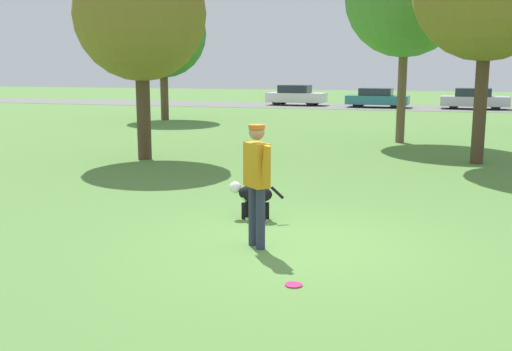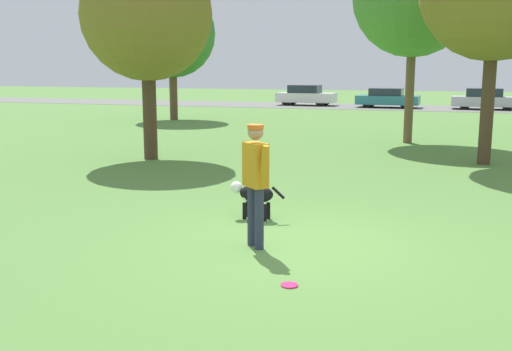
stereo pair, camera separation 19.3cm
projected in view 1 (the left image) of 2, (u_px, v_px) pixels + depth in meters
ground_plane at (289, 244)px, 8.77m from camera, size 120.00×120.00×0.00m
far_road_strip at (404, 108)px, 38.33m from camera, size 120.00×6.00×0.01m
person at (257, 175)px, 8.44m from camera, size 0.55×0.53×1.77m
dog at (253, 194)px, 10.17m from camera, size 0.99×0.34×0.62m
frisbee at (294, 285)px, 7.10m from camera, size 0.21×0.21×0.02m
tree_near_left at (140, 15)px, 16.18m from camera, size 3.60×3.60×5.76m
tree_far_left at (163, 34)px, 28.78m from camera, size 4.20×4.20×6.25m
parked_car_white at (296, 95)px, 40.60m from camera, size 3.99×1.89×1.37m
parked_car_teal at (377, 98)px, 38.49m from camera, size 3.98×1.98×1.24m
parked_car_silver at (474, 99)px, 36.91m from camera, size 4.05×1.84×1.29m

